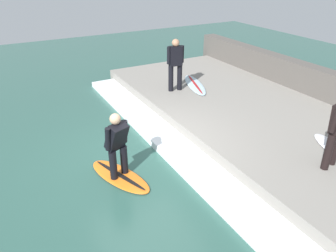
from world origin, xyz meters
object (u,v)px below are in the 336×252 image
Objects in this scene: surfer_riding at (117,142)px; surfer_waiting_far at (175,62)px; surfboard_riding at (120,176)px; surfboard_waiting_far at (195,85)px.

surfer_waiting_far is at bearing 44.14° from surfer_riding.
surfer_riding reaches higher than surfboard_riding.
surfer_waiting_far is 0.79× the size of surfboard_waiting_far.
surfer_riding is at bearing -141.78° from surfboard_waiting_far.
surfboard_riding is 4.45m from surfer_waiting_far.
surfboard_riding is 4.90m from surfboard_waiting_far.
surfboard_waiting_far is (3.84, 3.02, 0.42)m from surfboard_riding.
surfboard_waiting_far is (0.78, 0.05, -0.87)m from surfer_waiting_far.
surfboard_riding is 0.82m from surfer_riding.
surfer_waiting_far is (3.06, 2.97, 0.48)m from surfer_riding.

